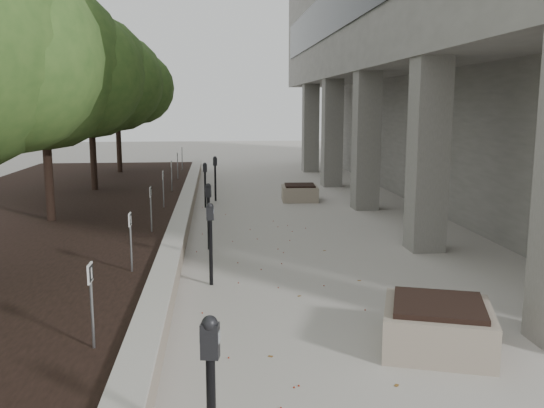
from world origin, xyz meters
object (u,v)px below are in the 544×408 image
crabapple_tree_3 (44,101)px  planter_back (300,192)px  parking_meter_4 (205,185)px  crabapple_tree_5 (117,103)px  parking_meter_3 (209,217)px  parking_meter_2 (211,244)px  planter_front (438,326)px  crabapple_tree_4 (90,102)px  parking_meter_5 (215,179)px

crabapple_tree_3 → planter_back: (6.50, 4.68, -2.86)m
parking_meter_4 → crabapple_tree_5: bearing=108.0°
crabapple_tree_3 → crabapple_tree_5: same height
crabapple_tree_3 → parking_meter_4: (3.50, 3.66, -2.44)m
crabapple_tree_3 → crabapple_tree_5: size_ratio=1.00×
parking_meter_3 → planter_back: parking_meter_3 is taller
parking_meter_3 → parking_meter_4: 5.21m
crabapple_tree_5 → parking_meter_2: bearing=-75.2°
parking_meter_4 → planter_front: parking_meter_4 is taller
crabapple_tree_3 → crabapple_tree_5: 10.00m
crabapple_tree_5 → parking_meter_3: bearing=-72.5°
crabapple_tree_4 → parking_meter_5: bearing=-2.0°
crabapple_tree_5 → planter_back: bearing=-39.3°
parking_meter_2 → parking_meter_5: bearing=93.7°
crabapple_tree_3 → parking_meter_4: size_ratio=4.00×
parking_meter_3 → planter_front: 6.19m
crabapple_tree_4 → planter_back: size_ratio=4.82×
parking_meter_2 → parking_meter_3: (-0.06, 2.50, -0.00)m
crabapple_tree_5 → planter_front: 18.43m
crabapple_tree_5 → planter_front: size_ratio=4.15×
crabapple_tree_4 → parking_meter_5: (3.80, -0.13, -2.40)m
planter_front → crabapple_tree_4: bearing=118.6°
crabapple_tree_3 → parking_meter_2: (3.71, -4.05, -2.41)m
planter_front → parking_meter_4: bearing=106.0°
crabapple_tree_5 → parking_meter_2: (3.71, -14.05, -2.41)m
crabapple_tree_4 → parking_meter_4: size_ratio=4.00×
crabapple_tree_3 → parking_meter_4: 5.62m
parking_meter_2 → parking_meter_3: size_ratio=1.00×
crabapple_tree_5 → planter_front: bearing=-68.9°
parking_meter_2 → parking_meter_5: parking_meter_5 is taller
crabapple_tree_3 → parking_meter_3: size_ratio=3.82×
crabapple_tree_4 → planter_front: (6.55, -12.00, -2.81)m
crabapple_tree_3 → planter_back: 8.50m
planter_back → parking_meter_5: bearing=176.0°
crabapple_tree_3 → crabapple_tree_5: bearing=90.0°
parking_meter_2 → crabapple_tree_5: bearing=109.0°
crabapple_tree_5 → planter_front: crabapple_tree_5 is taller
crabapple_tree_5 → planter_back: crabapple_tree_5 is taller
parking_meter_3 → planter_back: (2.85, 6.22, -0.45)m
crabapple_tree_3 → parking_meter_2: bearing=-47.5°
planter_front → planter_back: planter_front is taller
crabapple_tree_4 → parking_meter_2: (3.71, -9.05, -2.41)m
parking_meter_3 → parking_meter_4: (-0.15, 5.21, -0.03)m
parking_meter_4 → crabapple_tree_4: bearing=148.2°
parking_meter_2 → parking_meter_5: 8.92m
crabapple_tree_5 → parking_meter_3: 12.35m
parking_meter_3 → planter_back: 6.86m
crabapple_tree_3 → parking_meter_2: 6.00m
crabapple_tree_5 → parking_meter_4: crabapple_tree_5 is taller
crabapple_tree_4 → parking_meter_5: 4.49m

